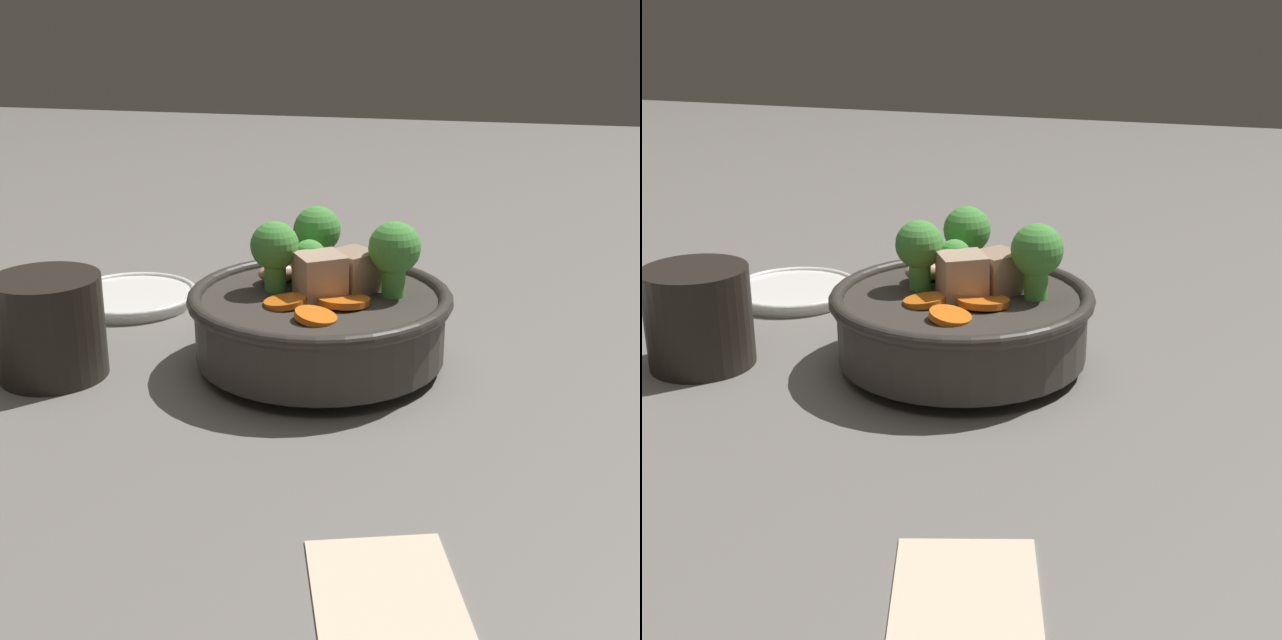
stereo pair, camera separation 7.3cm
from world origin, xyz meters
TOP-DOWN VIEW (x-y plane):
  - ground_plane at (0.00, 0.00)m, footprint 3.00×3.00m
  - stirfry_bowl at (0.00, -0.00)m, footprint 0.22×0.22m
  - side_saucer at (0.11, 0.22)m, footprint 0.13×0.13m
  - dark_mug at (-0.07, 0.21)m, footprint 0.11×0.09m
  - napkin at (-0.29, -0.10)m, footprint 0.13×0.11m

SIDE VIEW (x-z plane):
  - ground_plane at x=0.00m, z-range 0.00..0.00m
  - napkin at x=-0.29m, z-range 0.00..0.00m
  - side_saucer at x=0.11m, z-range 0.00..0.01m
  - dark_mug at x=-0.07m, z-range 0.00..0.08m
  - stirfry_bowl at x=0.00m, z-range -0.02..0.11m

